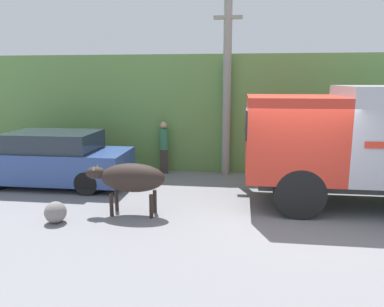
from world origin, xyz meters
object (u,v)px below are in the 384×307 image
utility_pole (227,85)px  roadside_rock (55,212)px  pedestrian_on_hill (164,145)px  parked_suv (51,160)px  brown_cow (131,178)px

utility_pole → roadside_rock: bearing=-126.1°
pedestrian_on_hill → roadside_rock: size_ratio=3.66×
parked_suv → roadside_rock: (1.54, -2.82, -0.54)m
roadside_rock → utility_pole: bearing=53.9°
brown_cow → utility_pole: 5.02m
brown_cow → pedestrian_on_hill: (-0.04, 3.99, 0.10)m
pedestrian_on_hill → utility_pole: bearing=171.8°
pedestrian_on_hill → roadside_rock: pedestrian_on_hill is taller
parked_suv → utility_pole: utility_pole is taller
brown_cow → roadside_rock: 1.79m
brown_cow → utility_pole: size_ratio=0.33×
pedestrian_on_hill → utility_pole: utility_pole is taller
pedestrian_on_hill → parked_suv: bearing=20.8°
pedestrian_on_hill → utility_pole: (2.06, 0.12, 1.96)m
parked_suv → roadside_rock: bearing=-64.5°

